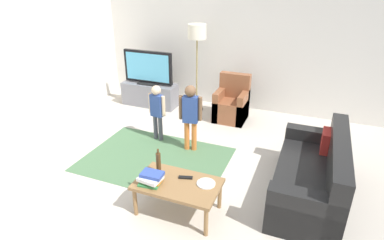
# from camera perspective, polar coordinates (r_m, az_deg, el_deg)

# --- Properties ---
(ground) EXTENTS (7.80, 7.80, 0.00)m
(ground) POSITION_cam_1_polar(r_m,az_deg,el_deg) (4.66, -2.81, -10.18)
(ground) COLOR beige
(wall_back) EXTENTS (6.00, 0.12, 2.70)m
(wall_back) POSITION_cam_1_polar(r_m,az_deg,el_deg) (6.78, 7.84, 13.40)
(wall_back) COLOR silver
(wall_back) RESTS_ON ground
(wall_left) EXTENTS (0.12, 6.00, 2.70)m
(wall_left) POSITION_cam_1_polar(r_m,az_deg,el_deg) (5.93, -30.84, 8.48)
(wall_left) COLOR silver
(wall_left) RESTS_ON ground
(area_rug) EXTENTS (2.20, 1.60, 0.01)m
(area_rug) POSITION_cam_1_polar(r_m,az_deg,el_deg) (5.09, -6.56, -6.97)
(area_rug) COLOR #4C724C
(area_rug) RESTS_ON ground
(tv_stand) EXTENTS (1.20, 0.44, 0.50)m
(tv_stand) POSITION_cam_1_polar(r_m,az_deg,el_deg) (7.07, -7.52, 4.55)
(tv_stand) COLOR slate
(tv_stand) RESTS_ON ground
(tv) EXTENTS (1.10, 0.28, 0.71)m
(tv) POSITION_cam_1_polar(r_m,az_deg,el_deg) (6.87, -7.88, 9.22)
(tv) COLOR black
(tv) RESTS_ON tv_stand
(couch) EXTENTS (0.80, 1.80, 0.86)m
(couch) POSITION_cam_1_polar(r_m,az_deg,el_deg) (4.43, 21.19, -9.66)
(couch) COLOR black
(couch) RESTS_ON ground
(armchair) EXTENTS (0.60, 0.60, 0.90)m
(armchair) POSITION_cam_1_polar(r_m,az_deg,el_deg) (6.35, 7.15, 2.70)
(armchair) COLOR brown
(armchair) RESTS_ON ground
(floor_lamp) EXTENTS (0.36, 0.36, 1.78)m
(floor_lamp) POSITION_cam_1_polar(r_m,az_deg,el_deg) (6.42, 0.90, 14.75)
(floor_lamp) COLOR #262626
(floor_lamp) RESTS_ON ground
(child_near_tv) EXTENTS (0.33, 0.16, 0.99)m
(child_near_tv) POSITION_cam_1_polar(r_m,az_deg,el_deg) (5.42, -6.29, 2.18)
(child_near_tv) COLOR #4C4C59
(child_near_tv) RESTS_ON ground
(child_center) EXTENTS (0.37, 0.18, 1.12)m
(child_center) POSITION_cam_1_polar(r_m,az_deg,el_deg) (5.03, -0.28, 1.40)
(child_center) COLOR orange
(child_center) RESTS_ON ground
(coffee_table) EXTENTS (1.00, 0.60, 0.42)m
(coffee_table) POSITION_cam_1_polar(r_m,az_deg,el_deg) (3.87, -2.56, -11.74)
(coffee_table) COLOR olive
(coffee_table) RESTS_ON ground
(book_stack) EXTENTS (0.28, 0.24, 0.14)m
(book_stack) POSITION_cam_1_polar(r_m,az_deg,el_deg) (3.82, -7.33, -10.30)
(book_stack) COLOR #388C4C
(book_stack) RESTS_ON coffee_table
(bottle) EXTENTS (0.06, 0.06, 0.34)m
(bottle) POSITION_cam_1_polar(r_m,az_deg,el_deg) (3.94, -6.02, -7.65)
(bottle) COLOR #4C3319
(bottle) RESTS_ON coffee_table
(tv_remote) EXTENTS (0.18, 0.09, 0.02)m
(tv_remote) POSITION_cam_1_polar(r_m,az_deg,el_deg) (3.90, -1.16, -10.25)
(tv_remote) COLOR black
(tv_remote) RESTS_ON coffee_table
(plate) EXTENTS (0.22, 0.22, 0.02)m
(plate) POSITION_cam_1_polar(r_m,az_deg,el_deg) (3.81, 2.53, -11.30)
(plate) COLOR white
(plate) RESTS_ON coffee_table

